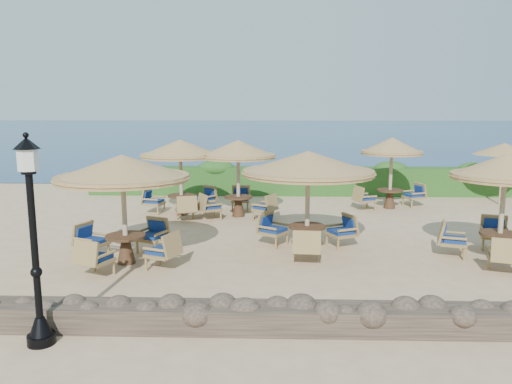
{
  "coord_description": "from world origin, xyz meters",
  "views": [
    {
      "loc": [
        -1.12,
        -14.18,
        3.75
      ],
      "look_at": [
        -1.57,
        0.22,
        1.3
      ],
      "focal_mm": 35.0,
      "sensor_mm": 36.0,
      "label": 1
    }
  ],
  "objects_px": {
    "cafe_set_2": "(504,191)",
    "cafe_set_5": "(391,158)",
    "cafe_set_3": "(181,161)",
    "extra_parasol": "(504,149)",
    "cafe_set_1": "(308,175)",
    "lamp_post": "(35,250)",
    "cafe_set_4": "(238,163)",
    "cafe_set_0": "(123,186)"
  },
  "relations": [
    {
      "from": "cafe_set_1",
      "to": "cafe_set_3",
      "type": "relative_size",
      "value": 1.21
    },
    {
      "from": "cafe_set_0",
      "to": "cafe_set_1",
      "type": "distance_m",
      "value": 4.6
    },
    {
      "from": "extra_parasol",
      "to": "cafe_set_0",
      "type": "xyz_separation_m",
      "value": [
        -12.44,
        -7.8,
        -0.26
      ]
    },
    {
      "from": "cafe_set_0",
      "to": "cafe_set_4",
      "type": "height_order",
      "value": "same"
    },
    {
      "from": "cafe_set_2",
      "to": "cafe_set_3",
      "type": "height_order",
      "value": "same"
    },
    {
      "from": "cafe_set_2",
      "to": "cafe_set_5",
      "type": "xyz_separation_m",
      "value": [
        -1.18,
        6.49,
        0.14
      ]
    },
    {
      "from": "lamp_post",
      "to": "extra_parasol",
      "type": "height_order",
      "value": "lamp_post"
    },
    {
      "from": "cafe_set_5",
      "to": "extra_parasol",
      "type": "bearing_deg",
      "value": 10.32
    },
    {
      "from": "cafe_set_2",
      "to": "cafe_set_5",
      "type": "height_order",
      "value": "same"
    },
    {
      "from": "cafe_set_4",
      "to": "cafe_set_5",
      "type": "bearing_deg",
      "value": 15.88
    },
    {
      "from": "cafe_set_0",
      "to": "cafe_set_3",
      "type": "distance_m",
      "value": 5.61
    },
    {
      "from": "lamp_post",
      "to": "cafe_set_4",
      "type": "xyz_separation_m",
      "value": [
        2.54,
        9.6,
        0.31
      ]
    },
    {
      "from": "extra_parasol",
      "to": "cafe_set_4",
      "type": "bearing_deg",
      "value": -166.56
    },
    {
      "from": "cafe_set_1",
      "to": "cafe_set_3",
      "type": "bearing_deg",
      "value": 132.57
    },
    {
      "from": "extra_parasol",
      "to": "cafe_set_3",
      "type": "relative_size",
      "value": 0.85
    },
    {
      "from": "cafe_set_1",
      "to": "cafe_set_2",
      "type": "relative_size",
      "value": 1.19
    },
    {
      "from": "cafe_set_2",
      "to": "cafe_set_3",
      "type": "relative_size",
      "value": 1.01
    },
    {
      "from": "cafe_set_0",
      "to": "cafe_set_5",
      "type": "xyz_separation_m",
      "value": [
        7.97,
        6.99,
        -0.02
      ]
    },
    {
      "from": "extra_parasol",
      "to": "cafe_set_0",
      "type": "height_order",
      "value": "cafe_set_0"
    },
    {
      "from": "lamp_post",
      "to": "cafe_set_5",
      "type": "relative_size",
      "value": 1.15
    },
    {
      "from": "lamp_post",
      "to": "cafe_set_4",
      "type": "relative_size",
      "value": 1.19
    },
    {
      "from": "cafe_set_0",
      "to": "cafe_set_4",
      "type": "bearing_deg",
      "value": 66.21
    },
    {
      "from": "lamp_post",
      "to": "cafe_set_5",
      "type": "xyz_separation_m",
      "value": [
        8.13,
        11.19,
        0.34
      ]
    },
    {
      "from": "cafe_set_0",
      "to": "cafe_set_2",
      "type": "height_order",
      "value": "same"
    },
    {
      "from": "extra_parasol",
      "to": "cafe_set_2",
      "type": "xyz_separation_m",
      "value": [
        -3.29,
        -7.3,
        -0.42
      ]
    },
    {
      "from": "extra_parasol",
      "to": "lamp_post",
      "type": "bearing_deg",
      "value": -136.4
    },
    {
      "from": "cafe_set_0",
      "to": "cafe_set_2",
      "type": "distance_m",
      "value": 9.16
    },
    {
      "from": "extra_parasol",
      "to": "cafe_set_1",
      "type": "distance_m",
      "value": 10.4
    },
    {
      "from": "lamp_post",
      "to": "cafe_set_4",
      "type": "height_order",
      "value": "lamp_post"
    },
    {
      "from": "cafe_set_2",
      "to": "extra_parasol",
      "type": "bearing_deg",
      "value": 65.74
    },
    {
      "from": "cafe_set_4",
      "to": "cafe_set_1",
      "type": "bearing_deg",
      "value": -64.0
    },
    {
      "from": "lamp_post",
      "to": "cafe_set_1",
      "type": "xyz_separation_m",
      "value": [
        4.62,
        5.33,
        0.48
      ]
    },
    {
      "from": "cafe_set_5",
      "to": "cafe_set_0",
      "type": "bearing_deg",
      "value": -138.76
    },
    {
      "from": "cafe_set_3",
      "to": "extra_parasol",
      "type": "bearing_deg",
      "value": 10.34
    },
    {
      "from": "extra_parasol",
      "to": "cafe_set_5",
      "type": "distance_m",
      "value": 4.55
    },
    {
      "from": "cafe_set_1",
      "to": "cafe_set_2",
      "type": "height_order",
      "value": "same"
    },
    {
      "from": "lamp_post",
      "to": "extra_parasol",
      "type": "xyz_separation_m",
      "value": [
        12.6,
        12.0,
        0.62
      ]
    },
    {
      "from": "lamp_post",
      "to": "cafe_set_3",
      "type": "relative_size",
      "value": 1.17
    },
    {
      "from": "cafe_set_4",
      "to": "cafe_set_5",
      "type": "height_order",
      "value": "same"
    },
    {
      "from": "cafe_set_3",
      "to": "cafe_set_5",
      "type": "height_order",
      "value": "same"
    },
    {
      "from": "cafe_set_2",
      "to": "cafe_set_3",
      "type": "distance_m",
      "value": 10.16
    },
    {
      "from": "cafe_set_1",
      "to": "cafe_set_4",
      "type": "xyz_separation_m",
      "value": [
        -2.08,
        4.27,
        -0.16
      ]
    }
  ]
}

